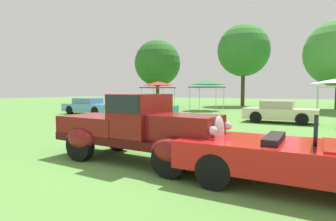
% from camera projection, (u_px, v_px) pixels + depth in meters
% --- Properties ---
extents(ground_plane, '(120.00, 120.00, 0.00)m').
position_uv_depth(ground_plane, '(134.00, 163.00, 6.76)').
color(ground_plane, '#568C3D').
extents(feature_pickup_truck, '(4.61, 2.05, 1.70)m').
position_uv_depth(feature_pickup_truck, '(138.00, 127.00, 6.87)').
color(feature_pickup_truck, '#400B0B').
rests_on(feature_pickup_truck, ground_plane).
extents(neighbor_convertible, '(4.46, 1.84, 1.40)m').
position_uv_depth(neighbor_convertible, '(306.00, 158.00, 4.89)').
color(neighbor_convertible, red).
rests_on(neighbor_convertible, ground_plane).
extents(show_car_skyblue, '(4.21, 1.73, 1.22)m').
position_uv_depth(show_car_skyblue, '(89.00, 106.00, 20.93)').
color(show_car_skyblue, '#669EDB').
rests_on(show_car_skyblue, ground_plane).
extents(show_car_teal, '(3.89, 1.88, 1.22)m').
position_uv_depth(show_car_teal, '(147.00, 109.00, 18.15)').
color(show_car_teal, teal).
rests_on(show_car_teal, ground_plane).
extents(show_car_cream, '(3.92, 1.86, 1.22)m').
position_uv_depth(show_car_cream, '(279.00, 112.00, 15.27)').
color(show_car_cream, beige).
rests_on(show_car_cream, ground_plane).
extents(canopy_tent_left_field, '(2.72, 2.72, 2.71)m').
position_uv_depth(canopy_tent_left_field, '(158.00, 84.00, 27.47)').
color(canopy_tent_left_field, '#B7B7BC').
rests_on(canopy_tent_left_field, ground_plane).
extents(canopy_tent_center_field, '(2.65, 2.65, 2.71)m').
position_uv_depth(canopy_tent_center_field, '(207.00, 84.00, 24.51)').
color(canopy_tent_center_field, '#B7B7BC').
rests_on(canopy_tent_center_field, ground_plane).
extents(treeline_far_left, '(5.78, 5.78, 8.15)m').
position_uv_depth(treeline_far_left, '(158.00, 63.00, 34.54)').
color(treeline_far_left, brown).
rests_on(treeline_far_left, ground_plane).
extents(treeline_mid_left, '(6.02, 6.02, 9.48)m').
position_uv_depth(treeline_mid_left, '(244.00, 51.00, 31.82)').
color(treeline_mid_left, '#47331E').
rests_on(treeline_mid_left, ground_plane).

